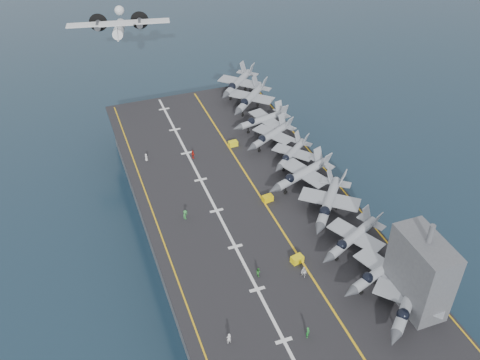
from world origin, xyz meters
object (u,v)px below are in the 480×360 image
object	(u,v)px
fighter_jet_0	(409,300)
tow_cart_a	(297,259)
transport_plane	(119,29)
island_superstructure	(422,265)

from	to	relation	value
fighter_jet_0	tow_cart_a	distance (m)	18.32
fighter_jet_0	tow_cart_a	world-z (taller)	fighter_jet_0
fighter_jet_0	transport_plane	xyz separation A→B (m)	(-24.84, 86.66, 12.37)
tow_cart_a	island_superstructure	bearing A→B (deg)	-46.03
fighter_jet_0	tow_cart_a	size ratio (longest dim) A/B	8.50
island_superstructure	tow_cart_a	xyz separation A→B (m)	(-12.78, 13.25, -6.92)
island_superstructure	fighter_jet_0	world-z (taller)	island_superstructure
fighter_jet_0	tow_cart_a	xyz separation A→B (m)	(-10.60, 14.80, -2.09)
island_superstructure	fighter_jet_0	size ratio (longest dim) A/B	0.82
island_superstructure	tow_cart_a	world-z (taller)	island_superstructure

